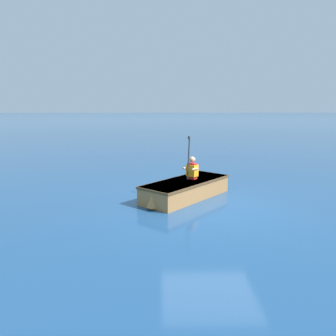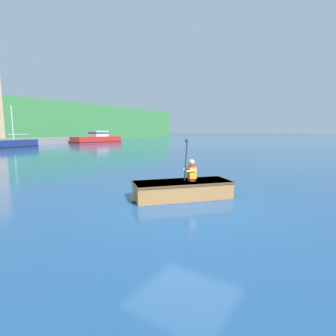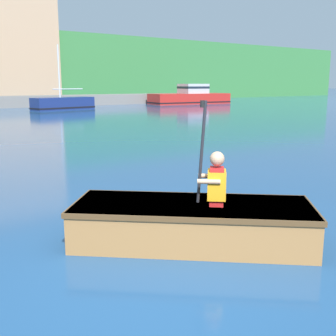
{
  "view_description": "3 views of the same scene",
  "coord_description": "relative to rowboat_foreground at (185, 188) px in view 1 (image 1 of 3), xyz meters",
  "views": [
    {
      "loc": [
        -7.97,
        1.25,
        2.47
      ],
      "look_at": [
        0.82,
        1.07,
        0.84
      ],
      "focal_mm": 35.0,
      "sensor_mm": 36.0,
      "label": 1
    },
    {
      "loc": [
        -5.69,
        -3.13,
        1.96
      ],
      "look_at": [
        0.82,
        1.07,
        0.84
      ],
      "focal_mm": 28.0,
      "sensor_mm": 36.0,
      "label": 2
    },
    {
      "loc": [
        -2.2,
        -3.17,
        1.89
      ],
      "look_at": [
        0.82,
        1.07,
        0.84
      ],
      "focal_mm": 45.0,
      "sensor_mm": 36.0,
      "label": 3
    }
  ],
  "objects": [
    {
      "name": "ground_plane",
      "position": [
        -0.78,
        -0.6,
        -0.28
      ],
      "size": [
        300.0,
        300.0,
        0.0
      ],
      "primitive_type": "plane",
      "color": "navy"
    },
    {
      "name": "rowboat_foreground",
      "position": [
        0.0,
        0.0,
        0.0
      ],
      "size": [
        2.83,
        2.67,
        0.49
      ],
      "color": "#A3703D",
      "rests_on": "ground"
    },
    {
      "name": "person_paddler",
      "position": [
        0.24,
        -0.21,
        0.5
      ],
      "size": [
        0.46,
        0.46,
        1.21
      ],
      "color": "red",
      "rests_on": "rowboat_foreground"
    }
  ]
}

